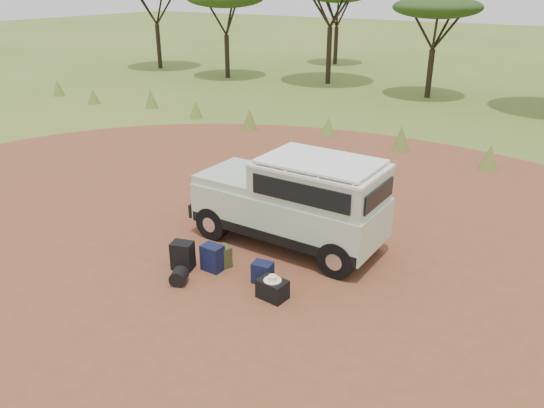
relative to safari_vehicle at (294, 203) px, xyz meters
The scene contains 12 objects.
ground 1.32m from the safari_vehicle, 123.94° to the right, with size 140.00×140.00×0.00m, color #517228.
dirt_clearing 1.32m from the safari_vehicle, 123.94° to the right, with size 23.00×23.00×0.01m, color brown.
grass_fringe 8.00m from the safari_vehicle, 92.58° to the left, with size 36.60×1.60×0.90m.
safari_vehicle is the anchor object (origin of this frame).
walking_staff 2.40m from the safari_vehicle, 169.30° to the right, with size 0.03×0.03×1.32m, color brown.
backpack_black 2.64m from the safari_vehicle, 122.67° to the right, with size 0.43×0.32×0.59m, color black.
backpack_navy 2.16m from the safari_vehicle, 113.82° to the right, with size 0.42×0.30×0.55m, color #13173C.
backpack_olive 1.94m from the safari_vehicle, 114.27° to the right, with size 0.32×0.23×0.45m, color #3C411E.
duffel_navy 1.92m from the safari_vehicle, 80.11° to the right, with size 0.38×0.29×0.43m, color #13173C.
hard_case 2.37m from the safari_vehicle, 69.88° to the right, with size 0.53×0.38×0.38m, color black.
stuff_sack 2.96m from the safari_vehicle, 111.32° to the right, with size 0.32×0.32×0.32m, color black.
safari_hat 2.30m from the safari_vehicle, 69.88° to the right, with size 0.33×0.33×0.10m.
Camera 1 is at (5.75, -8.47, 5.47)m, focal length 35.00 mm.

